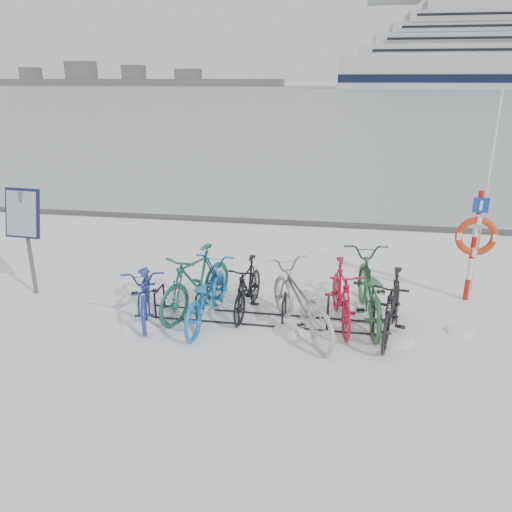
# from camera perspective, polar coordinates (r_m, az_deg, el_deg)

# --- Properties ---
(ground) EXTENTS (900.00, 900.00, 0.00)m
(ground) POSITION_cam_1_polar(r_m,az_deg,el_deg) (8.47, 0.75, -7.36)
(ground) COLOR white
(ground) RESTS_ON ground
(ice_sheet) EXTENTS (400.00, 298.00, 0.02)m
(ice_sheet) POSITION_cam_1_polar(r_m,az_deg,el_deg) (162.50, 9.67, 18.04)
(ice_sheet) COLOR #A0AEB5
(ice_sheet) RESTS_ON ground
(quay_edge) EXTENTS (400.00, 0.25, 0.10)m
(quay_edge) POSITION_cam_1_polar(r_m,az_deg,el_deg) (13.93, 4.51, 3.78)
(quay_edge) COLOR #3F3F42
(quay_edge) RESTS_ON ground
(bike_rack) EXTENTS (4.00, 0.48, 0.46)m
(bike_rack) POSITION_cam_1_polar(r_m,az_deg,el_deg) (8.38, 0.75, -6.26)
(bike_rack) COLOR black
(bike_rack) RESTS_ON ground
(info_board) EXTENTS (0.69, 0.31, 2.01)m
(info_board) POSITION_cam_1_polar(r_m,az_deg,el_deg) (9.90, -25.02, 3.79)
(info_board) COLOR #595B5E
(info_board) RESTS_ON ground
(lifebuoy_station) EXTENTS (0.71, 0.22, 3.69)m
(lifebuoy_station) POSITION_cam_1_polar(r_m,az_deg,el_deg) (9.54, 23.86, 2.09)
(lifebuoy_station) COLOR red
(lifebuoy_station) RESTS_ON ground
(shoreline) EXTENTS (180.00, 12.00, 9.50)m
(shoreline) POSITION_cam_1_polar(r_m,az_deg,el_deg) (294.46, -16.00, 18.74)
(shoreline) COLOR #4B4B4B
(shoreline) RESTS_ON ground
(bike_0) EXTENTS (1.29, 2.05, 1.01)m
(bike_0) POSITION_cam_1_polar(r_m,az_deg,el_deg) (8.67, -12.51, -3.49)
(bike_0) COLOR navy
(bike_0) RESTS_ON ground
(bike_1) EXTENTS (1.23, 2.02, 1.18)m
(bike_1) POSITION_cam_1_polar(r_m,az_deg,el_deg) (8.61, -6.84, -2.73)
(bike_1) COLOR #1B574B
(bike_1) RESTS_ON ground
(bike_2) EXTENTS (0.81, 2.00, 1.03)m
(bike_2) POSITION_cam_1_polar(r_m,az_deg,el_deg) (8.28, -5.79, -4.15)
(bike_2) COLOR #1C71BA
(bike_2) RESTS_ON ground
(bike_3) EXTENTS (0.61, 1.66, 0.98)m
(bike_3) POSITION_cam_1_polar(r_m,az_deg,el_deg) (8.57, -0.96, -3.39)
(bike_3) COLOR black
(bike_3) RESTS_ON ground
(bike_4) EXTENTS (1.72, 2.22, 1.12)m
(bike_4) POSITION_cam_1_polar(r_m,az_deg,el_deg) (7.90, 5.14, -5.00)
(bike_4) COLOR #A9AAB0
(bike_4) RESTS_ON ground
(bike_5) EXTENTS (0.78, 1.85, 1.08)m
(bike_5) POSITION_cam_1_polar(r_m,az_deg,el_deg) (8.28, 9.75, -4.18)
(bike_5) COLOR #AE142F
(bike_5) RESTS_ON ground
(bike_6) EXTENTS (1.00, 2.28, 1.16)m
(bike_6) POSITION_cam_1_polar(r_m,az_deg,el_deg) (8.49, 12.78, -3.46)
(bike_6) COLOR #2E623E
(bike_6) RESTS_ON ground
(bike_7) EXTENTS (0.87, 1.84, 1.06)m
(bike_7) POSITION_cam_1_polar(r_m,az_deg,el_deg) (8.07, 15.33, -5.34)
(bike_7) COLOR black
(bike_7) RESTS_ON ground
(snow_drifts) EXTENTS (6.35, 1.88, 0.22)m
(snow_drifts) POSITION_cam_1_polar(r_m,az_deg,el_deg) (8.34, 2.34, -7.83)
(snow_drifts) COLOR white
(snow_drifts) RESTS_ON ground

